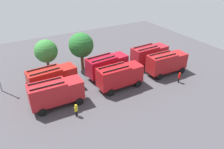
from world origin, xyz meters
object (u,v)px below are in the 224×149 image
object	(u,v)px
fire_truck_2	(167,62)
fire_truck_0	(56,92)
fire_truck_1	(120,76)
firefighter_0	(28,85)
fire_truck_4	(107,65)
fire_truck_5	(149,54)
tree_1	(81,45)
fire_truck_3	(52,78)
firefighter_1	(76,110)
firefighter_2	(89,68)
traffic_cone_0	(37,85)
firefighter_3	(179,77)
tree_0	(46,51)

from	to	relation	value
fire_truck_2	fire_truck_0	bearing A→B (deg)	-179.19
fire_truck_1	firefighter_0	world-z (taller)	fire_truck_1
fire_truck_4	fire_truck_5	size ratio (longest dim) A/B	1.01
fire_truck_5	fire_truck_2	bearing A→B (deg)	-87.01
fire_truck_0	firefighter_0	distance (m)	6.72
fire_truck_0	tree_1	size ratio (longest dim) A/B	1.09
fire_truck_0	fire_truck_3	bearing A→B (deg)	82.17
firefighter_1	firefighter_2	bearing A→B (deg)	113.46
fire_truck_0	fire_truck_3	xyz separation A→B (m)	(0.66, 4.09, 0.00)
fire_truck_2	fire_truck_5	distance (m)	4.17
fire_truck_5	traffic_cone_0	size ratio (longest dim) A/B	12.13
fire_truck_3	firefighter_3	xyz separation A→B (m)	(18.12, -7.61, -1.15)
fire_truck_5	firefighter_2	size ratio (longest dim) A/B	4.11
fire_truck_3	fire_truck_2	bearing A→B (deg)	-17.25
firefighter_3	firefighter_2	bearing A→B (deg)	-17.18
fire_truck_0	traffic_cone_0	xyz separation A→B (m)	(-1.32, 6.27, -1.85)
fire_truck_5	firefighter_1	bearing A→B (deg)	-159.39
fire_truck_4	firefighter_3	size ratio (longest dim) A/B	4.17
fire_truck_3	firefighter_2	world-z (taller)	fire_truck_3
firefighter_3	tree_1	size ratio (longest dim) A/B	0.27
fire_truck_0	fire_truck_3	distance (m)	4.14
fire_truck_1	firefighter_2	distance (m)	7.20
fire_truck_5	tree_1	distance (m)	12.42
fire_truck_3	fire_truck_5	distance (m)	17.91
fire_truck_2	firefighter_3	distance (m)	3.57
firefighter_0	firefighter_2	size ratio (longest dim) A/B	0.95
fire_truck_3	firefighter_2	size ratio (longest dim) A/B	4.14
fire_truck_0	firefighter_1	bearing A→B (deg)	-65.40
fire_truck_3	fire_truck_4	size ratio (longest dim) A/B	1.00
firefighter_1	firefighter_3	size ratio (longest dim) A/B	0.97
fire_truck_3	tree_0	xyz separation A→B (m)	(0.92, 6.01, 1.86)
fire_truck_3	tree_0	size ratio (longest dim) A/B	1.23
fire_truck_4	firefighter_1	size ratio (longest dim) A/B	4.30
fire_truck_4	tree_1	distance (m)	5.84
tree_0	fire_truck_1	bearing A→B (deg)	-51.73
fire_truck_0	fire_truck_3	world-z (taller)	same
fire_truck_0	fire_truck_3	size ratio (longest dim) A/B	0.99
firefighter_0	firefighter_1	xyz separation A→B (m)	(4.12, -9.37, 0.02)
fire_truck_1	firefighter_0	xyz separation A→B (m)	(-12.38, 6.24, -1.21)
fire_truck_3	firefighter_1	distance (m)	7.56
firefighter_1	tree_0	size ratio (longest dim) A/B	0.29
fire_truck_1	tree_1	xyz separation A→B (m)	(-2.41, 8.88, 2.31)
fire_truck_0	traffic_cone_0	size ratio (longest dim) A/B	12.05
fire_truck_0	firefighter_1	xyz separation A→B (m)	(1.44, -3.33, -1.19)
firefighter_0	firefighter_2	bearing A→B (deg)	-125.46
fire_truck_0	firefighter_2	bearing A→B (deg)	41.99
firefighter_2	fire_truck_3	bearing A→B (deg)	-99.02
fire_truck_3	traffic_cone_0	xyz separation A→B (m)	(-1.97, 2.17, -1.85)
fire_truck_3	tree_0	world-z (taller)	tree_0
fire_truck_5	tree_1	bearing A→B (deg)	154.90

